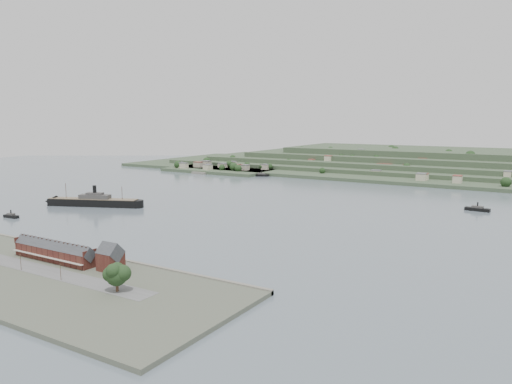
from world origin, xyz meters
The scene contains 10 objects.
ground centered at (0.00, 0.00, 0.00)m, with size 1400.00×1400.00×0.00m, color slate.
near_shore centered at (0.00, -186.75, 1.01)m, with size 220.00×80.00×2.60m.
terrace_row centered at (-10.00, -168.02, 6.84)m, with size 55.60×9.80×11.07m.
gabled_building centered at (27.50, -164.00, 8.19)m, with size 10.40×10.18×14.09m.
far_peninsula centered at (27.91, 393.10, 11.88)m, with size 760.00×309.00×30.00m.
steamship centered at (-131.78, -40.87, 4.01)m, with size 86.02×42.88×21.73m.
tugboat centered at (-143.30, -107.21, 1.51)m, with size 13.99×4.78×6.18m.
ferry_west centered at (-119.31, 225.00, 1.85)m, with size 21.19×12.17×7.67m.
ferry_east centered at (156.18, 109.44, 1.74)m, with size 19.72×7.16×7.24m.
fig_tree centered at (53.65, -184.46, 9.92)m, with size 11.63×10.07×12.98m.
Camera 1 is at (211.20, -327.80, 75.98)m, focal length 35.00 mm.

